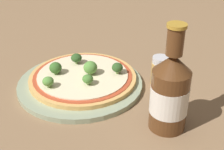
% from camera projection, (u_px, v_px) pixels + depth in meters
% --- Properties ---
extents(ground_plane, '(3.00, 3.00, 0.00)m').
position_uv_depth(ground_plane, '(80.00, 82.00, 0.76)').
color(ground_plane, '#846647').
extents(plate, '(0.29, 0.29, 0.01)m').
position_uv_depth(plate, '(80.00, 84.00, 0.74)').
color(plate, '#93A384').
rests_on(plate, ground_plane).
extents(pizza, '(0.26, 0.26, 0.01)m').
position_uv_depth(pizza, '(82.00, 77.00, 0.74)').
color(pizza, tan).
rests_on(pizza, plate).
extents(broccoli_floret_0, '(0.03, 0.03, 0.03)m').
position_uv_depth(broccoli_floret_0, '(76.00, 58.00, 0.78)').
color(broccoli_floret_0, '#89A866').
rests_on(broccoli_floret_0, pizza).
extents(broccoli_floret_1, '(0.02, 0.02, 0.02)m').
position_uv_depth(broccoli_floret_1, '(88.00, 79.00, 0.69)').
color(broccoli_floret_1, '#89A866').
rests_on(broccoli_floret_1, pizza).
extents(broccoli_floret_2, '(0.03, 0.03, 0.03)m').
position_uv_depth(broccoli_floret_2, '(90.00, 68.00, 0.73)').
color(broccoli_floret_2, '#89A866').
rests_on(broccoli_floret_2, pizza).
extents(broccoli_floret_3, '(0.03, 0.03, 0.03)m').
position_uv_depth(broccoli_floret_3, '(56.00, 68.00, 0.74)').
color(broccoli_floret_3, '#89A866').
rests_on(broccoli_floret_3, pizza).
extents(broccoli_floret_4, '(0.03, 0.03, 0.03)m').
position_uv_depth(broccoli_floret_4, '(117.00, 68.00, 0.74)').
color(broccoli_floret_4, '#89A866').
rests_on(broccoli_floret_4, pizza).
extents(broccoli_floret_5, '(0.03, 0.03, 0.03)m').
position_uv_depth(broccoli_floret_5, '(48.00, 82.00, 0.68)').
color(broccoli_floret_5, '#89A866').
rests_on(broccoli_floret_5, pizza).
extents(beer_bottle, '(0.07, 0.07, 0.21)m').
position_uv_depth(beer_bottle, '(170.00, 92.00, 0.57)').
color(beer_bottle, '#563319').
rests_on(beer_bottle, ground_plane).
extents(pepper_shaker, '(0.04, 0.04, 0.07)m').
position_uv_depth(pepper_shaker, '(160.00, 71.00, 0.73)').
color(pepper_shaker, tan).
rests_on(pepper_shaker, ground_plane).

